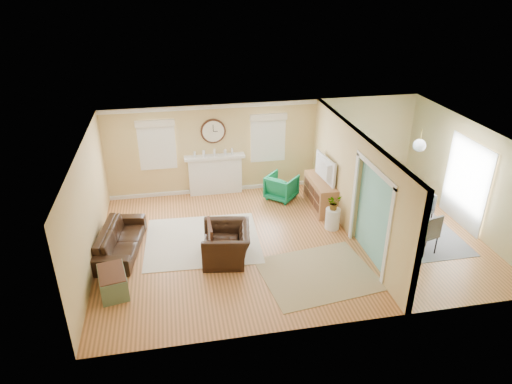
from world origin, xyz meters
The scene contains 29 objects.
floor centered at (0.00, 0.00, 0.00)m, with size 9.00×9.00×0.00m, color brown.
wall_back centered at (0.00, 3.00, 1.30)m, with size 9.00×0.02×2.60m, color tan.
wall_front centered at (0.00, -3.00, 1.30)m, with size 9.00×0.02×2.60m, color tan.
wall_left centered at (-4.50, 0.00, 1.30)m, with size 0.02×6.00×2.60m, color tan.
wall_right centered at (4.50, 0.00, 1.30)m, with size 0.02×6.00×2.60m, color tan.
ceiling centered at (0.00, 0.00, 2.60)m, with size 9.00×6.00×0.02m, color white.
partition centered at (1.51, 0.28, 1.36)m, with size 0.17×6.00×2.60m.
fireplace centered at (-1.50, 2.88, 0.60)m, with size 1.70×0.30×1.17m.
wall_clock centered at (-1.50, 2.97, 1.85)m, with size 0.70×0.07×0.70m.
window_left centered at (-3.05, 2.95, 1.66)m, with size 1.05×0.13×1.42m.
window_right centered at (0.05, 2.95, 1.66)m, with size 1.05×0.13×1.42m.
french_doors centered at (4.45, 0.00, 1.10)m, with size 0.06×1.70×2.20m.
pendant centered at (3.00, 0.00, 2.20)m, with size 0.30×0.30×0.55m.
rug_cream centered at (-2.10, 0.34, 0.01)m, with size 2.69×2.33×0.01m, color beige.
rug_jute centered at (0.21, -1.47, 0.01)m, with size 2.34×1.91×0.01m, color tan.
rug_grey centered at (2.82, 0.02, 0.01)m, with size 2.48×3.10×0.01m, color slate.
sofa centered at (-3.98, 0.23, 0.30)m, with size 2.06×0.81×0.60m, color black.
eames_chair centered at (-1.62, -0.52, 0.38)m, with size 1.18×1.03×0.77m, color black.
green_chair centered at (0.29, 2.18, 0.35)m, with size 0.75×0.78×0.71m, color #007043.
trunk centered at (-4.02, -1.27, 0.24)m, with size 0.67×0.93×0.49m.
credenza centered at (1.20, 1.48, 0.40)m, with size 0.52×1.52×0.80m.
tv centered at (1.18, 1.48, 1.13)m, with size 1.16×0.15×0.67m, color black.
garden_stool centered at (1.15, 0.32, 0.27)m, with size 0.36×0.36×0.54m, color white.
potted_plant centered at (1.15, 0.32, 0.73)m, with size 0.34×0.30×0.38m, color #337F33.
dining_table centered at (2.82, 0.02, 0.33)m, with size 1.91×1.06×0.67m, color #442114.
dining_chair_n centered at (2.86, 1.05, 0.60)m, with size 0.57×0.57×1.02m.
dining_chair_s centered at (2.86, -1.10, 0.59)m, with size 0.55×0.55×1.00m.
dining_chair_w centered at (2.09, -0.08, 0.58)m, with size 0.52×0.52×0.98m.
dining_chair_e centered at (3.49, 0.11, 0.50)m, with size 0.40×0.40×0.86m.
Camera 1 is at (-2.58, -9.07, 5.89)m, focal length 32.00 mm.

